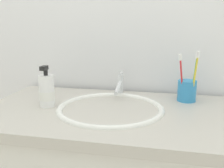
{
  "coord_description": "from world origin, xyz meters",
  "views": [
    {
      "loc": [
        0.2,
        -0.91,
        1.21
      ],
      "look_at": [
        -0.0,
        0.04,
        0.99
      ],
      "focal_mm": 41.89,
      "sensor_mm": 36.0,
      "label": 1
    }
  ],
  "objects_px": {
    "toothbrush_cup": "(187,91)",
    "faucet": "(120,85)",
    "toothbrush_yellow": "(195,74)",
    "toothbrush_green": "(195,73)",
    "toothbrush_red": "(181,75)",
    "soap_dispenser": "(47,91)"
  },
  "relations": [
    {
      "from": "toothbrush_red",
      "to": "toothbrush_green",
      "type": "height_order",
      "value": "same"
    },
    {
      "from": "toothbrush_cup",
      "to": "faucet",
      "type": "bearing_deg",
      "value": 175.71
    },
    {
      "from": "toothbrush_red",
      "to": "toothbrush_green",
      "type": "distance_m",
      "value": 0.07
    },
    {
      "from": "toothbrush_green",
      "to": "toothbrush_yellow",
      "type": "bearing_deg",
      "value": -93.77
    },
    {
      "from": "toothbrush_red",
      "to": "toothbrush_yellow",
      "type": "relative_size",
      "value": 0.94
    },
    {
      "from": "toothbrush_yellow",
      "to": "toothbrush_green",
      "type": "height_order",
      "value": "toothbrush_yellow"
    },
    {
      "from": "toothbrush_green",
      "to": "soap_dispenser",
      "type": "relative_size",
      "value": 1.21
    },
    {
      "from": "toothbrush_yellow",
      "to": "toothbrush_green",
      "type": "distance_m",
      "value": 0.04
    },
    {
      "from": "toothbrush_yellow",
      "to": "faucet",
      "type": "bearing_deg",
      "value": 170.14
    },
    {
      "from": "toothbrush_cup",
      "to": "toothbrush_yellow",
      "type": "distance_m",
      "value": 0.09
    },
    {
      "from": "toothbrush_cup",
      "to": "toothbrush_yellow",
      "type": "relative_size",
      "value": 0.42
    },
    {
      "from": "faucet",
      "to": "toothbrush_red",
      "type": "distance_m",
      "value": 0.27
    },
    {
      "from": "toothbrush_red",
      "to": "soap_dispenser",
      "type": "xyz_separation_m",
      "value": [
        -0.51,
        -0.16,
        -0.06
      ]
    },
    {
      "from": "faucet",
      "to": "toothbrush_red",
      "type": "bearing_deg",
      "value": -11.57
    },
    {
      "from": "toothbrush_red",
      "to": "toothbrush_green",
      "type": "relative_size",
      "value": 1.0
    },
    {
      "from": "toothbrush_yellow",
      "to": "toothbrush_green",
      "type": "xyz_separation_m",
      "value": [
        0.0,
        0.04,
        -0.01
      ]
    },
    {
      "from": "faucet",
      "to": "toothbrush_green",
      "type": "height_order",
      "value": "toothbrush_green"
    },
    {
      "from": "faucet",
      "to": "toothbrush_red",
      "type": "relative_size",
      "value": 0.75
    },
    {
      "from": "faucet",
      "to": "toothbrush_cup",
      "type": "xyz_separation_m",
      "value": [
        0.29,
        -0.02,
        -0.0
      ]
    },
    {
      "from": "toothbrush_red",
      "to": "toothbrush_yellow",
      "type": "distance_m",
      "value": 0.05
    },
    {
      "from": "toothbrush_yellow",
      "to": "toothbrush_green",
      "type": "bearing_deg",
      "value": 86.23
    },
    {
      "from": "toothbrush_red",
      "to": "faucet",
      "type": "bearing_deg",
      "value": 168.43
    }
  ]
}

